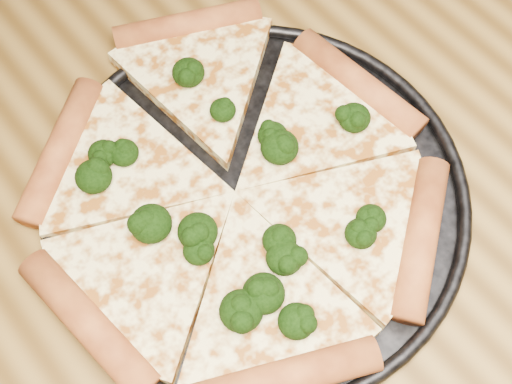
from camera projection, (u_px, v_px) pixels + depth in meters
dining_table at (253, 307)px, 0.64m from camera, size 1.20×0.90×0.75m
pizza_pan at (256, 196)px, 0.58m from camera, size 0.37×0.37×0.02m
pizza at (234, 188)px, 0.57m from camera, size 0.36×0.40×0.03m
broccoli_florets at (233, 208)px, 0.55m from camera, size 0.24×0.27×0.03m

